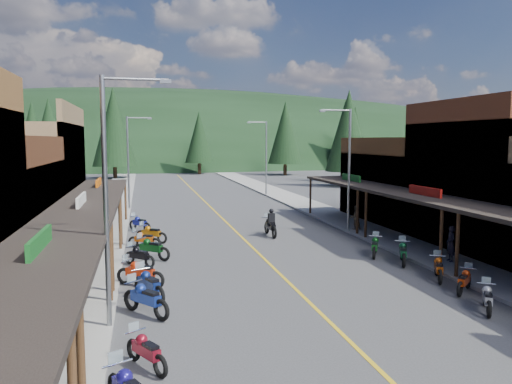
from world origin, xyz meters
TOP-DOWN VIEW (x-y plane):
  - ground at (0.00, 0.00)m, footprint 220.00×220.00m
  - centerline at (0.00, 20.00)m, footprint 0.15×90.00m
  - sidewalk_west at (-8.70, 20.00)m, footprint 3.40×94.00m
  - sidewalk_east at (8.70, 20.00)m, footprint 3.40×94.00m
  - shop_west_3 at (-13.78, 11.30)m, footprint 10.90×10.20m
  - shop_east_2 at (13.78, 1.70)m, footprint 10.90×9.00m
  - shop_east_3 at (13.75, 11.30)m, footprint 10.90×10.20m
  - streetlight_0 at (-6.95, -6.00)m, footprint 2.16×0.18m
  - streetlight_1 at (-6.95, 22.00)m, footprint 2.16×0.18m
  - streetlight_2 at (6.95, 8.00)m, footprint 2.16×0.18m
  - streetlight_3 at (6.95, 30.00)m, footprint 2.16×0.18m
  - ridge_hill at (0.00, 135.00)m, footprint 310.00×140.00m
  - pine_1 at (-24.00, 70.00)m, footprint 5.88×5.88m
  - pine_2 at (-10.00, 58.00)m, footprint 6.72×6.72m
  - pine_3 at (4.00, 66.00)m, footprint 5.04×5.04m
  - pine_4 at (18.00, 60.00)m, footprint 5.88×5.88m
  - pine_5 at (34.00, 72.00)m, footprint 6.72×6.72m
  - pine_6 at (46.00, 64.00)m, footprint 5.04×5.04m
  - pine_9 at (24.00, 45.00)m, footprint 4.93×4.93m
  - pine_10 at (-18.00, 50.00)m, footprint 5.38×5.38m
  - pine_11 at (20.00, 38.00)m, footprint 5.82×5.82m
  - bike_west_4 at (-5.98, -9.07)m, footprint 1.50×1.96m
  - bike_west_5 at (-5.96, -4.95)m, footprint 2.02×2.30m
  - bike_west_6 at (-5.82, -3.25)m, footprint 1.67×2.38m
  - bike_west_7 at (-6.14, -1.37)m, footprint 2.23×1.82m
  - bike_west_8 at (-6.19, 2.06)m, footprint 1.79×1.83m
  - bike_west_9 at (-5.61, 3.28)m, footprint 2.19×2.01m
  - bike_west_10 at (-5.94, 6.04)m, footprint 2.01×1.52m
  - bike_west_11 at (-5.51, 7.52)m, footprint 2.10×1.85m
  - bike_west_12 at (-6.19, 11.45)m, footprint 1.81×2.03m
  - bike_east_4 at (5.76, -7.25)m, footprint 1.53×1.92m
  - bike_east_5 at (6.36, -5.12)m, footprint 1.82×1.71m
  - bike_east_6 at (6.39, -3.30)m, footprint 1.52×2.10m
  - bike_east_7 at (6.33, -0.41)m, footprint 1.60×2.27m
  - bike_east_8 at (5.73, 1.37)m, footprint 1.60×2.13m
  - rider_on_bike at (1.83, 7.93)m, footprint 0.86×2.37m
  - pedestrian_east_a at (8.57, -0.95)m, footprint 0.51×0.70m
  - pedestrian_east_b at (7.70, 8.21)m, footprint 0.79×0.49m

SIDE VIEW (x-z plane):
  - ground at x=0.00m, z-range 0.00..0.00m
  - ridge_hill at x=0.00m, z-range -30.00..30.00m
  - centerline at x=0.00m, z-range 0.00..0.01m
  - sidewalk_west at x=-8.70m, z-range 0.00..0.15m
  - sidewalk_east at x=8.70m, z-range 0.00..0.15m
  - bike_east_4 at x=5.76m, z-range 0.00..1.07m
  - bike_east_5 at x=6.36m, z-range 0.00..1.07m
  - bike_west_4 at x=-5.98m, z-range 0.00..1.09m
  - bike_west_8 at x=-6.19m, z-range 0.00..1.10m
  - bike_west_10 at x=-5.94m, z-range 0.00..1.11m
  - bike_east_6 at x=6.39m, z-range 0.00..1.15m
  - bike_west_12 at x=-6.19m, z-range 0.00..1.17m
  - bike_east_8 at x=5.73m, z-range 0.00..1.18m
  - bike_west_11 at x=-5.51m, z-range 0.00..1.21m
  - bike_east_7 at x=6.33m, z-range 0.00..1.24m
  - bike_west_7 at x=-6.14m, z-range 0.00..1.25m
  - bike_west_9 at x=-5.61m, z-range 0.00..1.28m
  - bike_west_6 at x=-5.82m, z-range 0.00..1.30m
  - bike_west_5 at x=-5.96m, z-range 0.00..1.32m
  - rider_on_bike at x=1.83m, z-range -0.18..1.61m
  - pedestrian_east_b at x=7.70m, z-range 0.15..1.73m
  - pedestrian_east_a at x=8.57m, z-range 0.15..1.91m
  - shop_east_3 at x=13.75m, z-range -0.57..5.63m
  - shop_east_2 at x=13.78m, z-range -0.58..7.62m
  - shop_west_3 at x=-13.78m, z-range -0.58..7.62m
  - streetlight_0 at x=-6.95m, z-range 0.46..8.46m
  - streetlight_1 at x=-6.95m, z-range 0.46..8.46m
  - streetlight_2 at x=6.95m, z-range 0.46..8.46m
  - streetlight_3 at x=6.95m, z-range 0.46..8.46m
  - pine_9 at x=24.00m, z-range 0.98..11.78m
  - pine_3 at x=4.00m, z-range 0.98..11.98m
  - pine_6 at x=46.00m, z-range 0.98..11.98m
  - pine_10 at x=-18.00m, z-range 0.98..12.58m
  - pine_11 at x=20.00m, z-range 0.99..13.39m
  - pine_1 at x=-24.00m, z-range 0.99..13.49m
  - pine_4 at x=18.00m, z-range 0.99..13.49m
  - pine_2 at x=-10.00m, z-range 0.99..14.99m
  - pine_5 at x=34.00m, z-range 0.99..14.99m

